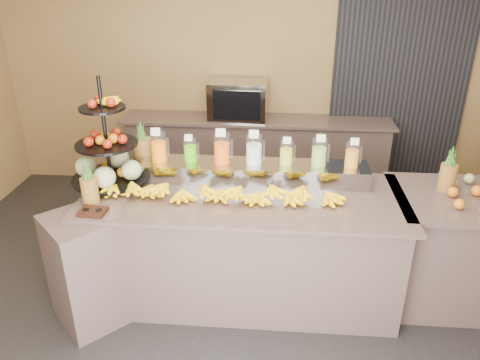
# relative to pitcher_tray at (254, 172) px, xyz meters

# --- Properties ---
(ground) EXTENTS (6.00, 6.00, 0.00)m
(ground) POSITION_rel_pitcher_tray_xyz_m (-0.06, -0.58, -1.01)
(ground) COLOR black
(ground) RESTS_ON ground
(room_envelope) EXTENTS (6.04, 5.02, 2.82)m
(room_envelope) POSITION_rel_pitcher_tray_xyz_m (0.13, 0.21, 0.87)
(room_envelope) COLOR olive
(room_envelope) RESTS_ON ground
(buffet_counter) EXTENTS (2.75, 1.25, 0.93)m
(buffet_counter) POSITION_rel_pitcher_tray_xyz_m (-0.17, -0.32, -0.54)
(buffet_counter) COLOR #856660
(buffet_counter) RESTS_ON ground
(right_counter) EXTENTS (1.08, 0.88, 0.93)m
(right_counter) POSITION_rel_pitcher_tray_xyz_m (1.64, -0.18, -0.54)
(right_counter) COLOR #856660
(right_counter) RESTS_ON ground
(back_ledge) EXTENTS (3.10, 0.55, 0.93)m
(back_ledge) POSITION_rel_pitcher_tray_xyz_m (-0.06, 1.67, -0.54)
(back_ledge) COLOR #856660
(back_ledge) RESTS_ON ground
(pitcher_tray) EXTENTS (1.85, 0.30, 0.15)m
(pitcher_tray) POSITION_rel_pitcher_tray_xyz_m (0.00, 0.00, 0.00)
(pitcher_tray) COLOR gray
(pitcher_tray) RESTS_ON buffet_counter
(juice_pitcher_orange_a) EXTENTS (0.13, 0.13, 0.31)m
(juice_pitcher_orange_a) POSITION_rel_pitcher_tray_xyz_m (-0.78, -0.00, 0.18)
(juice_pitcher_orange_a) COLOR silver
(juice_pitcher_orange_a) RESTS_ON pitcher_tray
(juice_pitcher_green) EXTENTS (0.11, 0.11, 0.26)m
(juice_pitcher_green) POSITION_rel_pitcher_tray_xyz_m (-0.52, -0.00, 0.16)
(juice_pitcher_green) COLOR silver
(juice_pitcher_green) RESTS_ON pitcher_tray
(juice_pitcher_orange_b) EXTENTS (0.13, 0.14, 0.32)m
(juice_pitcher_orange_b) POSITION_rel_pitcher_tray_xyz_m (-0.26, -0.00, 0.18)
(juice_pitcher_orange_b) COLOR silver
(juice_pitcher_orange_b) RESTS_ON pitcher_tray
(juice_pitcher_milk) EXTENTS (0.13, 0.14, 0.32)m
(juice_pitcher_milk) POSITION_rel_pitcher_tray_xyz_m (-0.00, -0.00, 0.18)
(juice_pitcher_milk) COLOR silver
(juice_pitcher_milk) RESTS_ON pitcher_tray
(juice_pitcher_lemon) EXTENTS (0.11, 0.11, 0.26)m
(juice_pitcher_lemon) POSITION_rel_pitcher_tray_xyz_m (0.26, -0.00, 0.16)
(juice_pitcher_lemon) COLOR silver
(juice_pitcher_lemon) RESTS_ON pitcher_tray
(juice_pitcher_lime) EXTENTS (0.12, 0.13, 0.29)m
(juice_pitcher_lime) POSITION_rel_pitcher_tray_xyz_m (0.52, -0.00, 0.17)
(juice_pitcher_lime) COLOR silver
(juice_pitcher_lime) RESTS_ON pitcher_tray
(juice_pitcher_orange_c) EXTENTS (0.11, 0.12, 0.27)m
(juice_pitcher_orange_c) POSITION_rel_pitcher_tray_xyz_m (0.78, -0.00, 0.17)
(juice_pitcher_orange_c) COLOR silver
(juice_pitcher_orange_c) RESTS_ON pitcher_tray
(banana_heap) EXTENTS (1.87, 0.17, 0.16)m
(banana_heap) POSITION_rel_pitcher_tray_xyz_m (-0.25, -0.34, -0.00)
(banana_heap) COLOR yellow
(banana_heap) RESTS_ON buffet_counter
(fruit_stand) EXTENTS (0.66, 0.66, 0.88)m
(fruit_stand) POSITION_rel_pitcher_tray_xyz_m (-1.11, -0.16, 0.15)
(fruit_stand) COLOR black
(fruit_stand) RESTS_ON buffet_counter
(condiment_caddy) EXTENTS (0.20, 0.16, 0.03)m
(condiment_caddy) POSITION_rel_pitcher_tray_xyz_m (-1.12, -0.66, -0.06)
(condiment_caddy) COLOR black
(condiment_caddy) RESTS_ON buffet_counter
(pineapple_left_a) EXTENTS (0.12, 0.12, 0.37)m
(pineapple_left_a) POSITION_rel_pitcher_tray_xyz_m (-1.18, -0.52, 0.06)
(pineapple_left_a) COLOR brown
(pineapple_left_a) RESTS_ON buffet_counter
(pineapple_left_b) EXTENTS (0.16, 0.16, 0.45)m
(pineapple_left_b) POSITION_rel_pitcher_tray_xyz_m (-0.96, 0.13, 0.10)
(pineapple_left_b) COLOR brown
(pineapple_left_b) RESTS_ON buffet_counter
(right_fruit_pile) EXTENTS (0.41, 0.39, 0.22)m
(right_fruit_pile) POSITION_rel_pitcher_tray_xyz_m (1.65, -0.20, -0.01)
(right_fruit_pile) COLOR brown
(right_fruit_pile) RESTS_ON right_counter
(oven_warmer) EXTENTS (0.67, 0.48, 0.43)m
(oven_warmer) POSITION_rel_pitcher_tray_xyz_m (-0.27, 1.67, 0.14)
(oven_warmer) COLOR gray
(oven_warmer) RESTS_ON back_ledge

